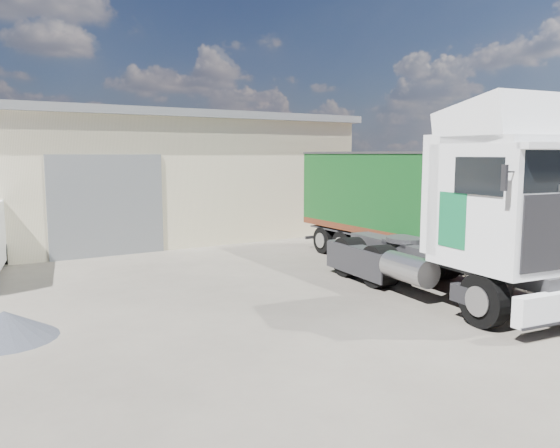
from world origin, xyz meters
TOP-DOWN VIEW (x-y plane):
  - ground at (0.00, 0.00)m, footprint 120.00×120.00m
  - brick_boundary_wall at (11.50, 6.00)m, footprint 0.35×26.00m
  - tractor_unit at (3.88, -1.16)m, footprint 3.58×7.58m
  - box_trailer at (5.71, 2.13)m, footprint 2.77×11.19m

SIDE VIEW (x-z plane):
  - ground at x=0.00m, z-range 0.00..0.00m
  - brick_boundary_wall at x=11.50m, z-range 0.00..2.50m
  - tractor_unit at x=3.88m, z-range -0.39..4.49m
  - box_trailer at x=5.71m, z-range 0.41..4.10m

